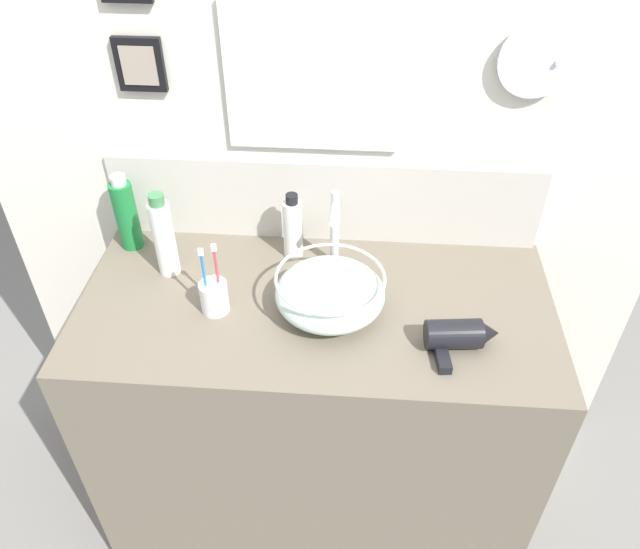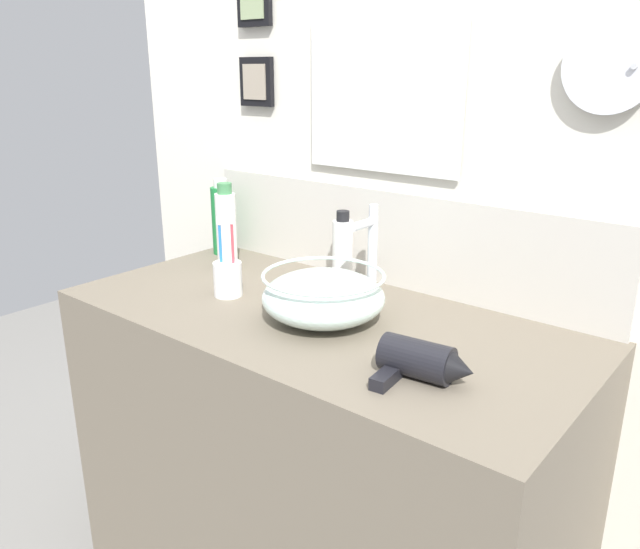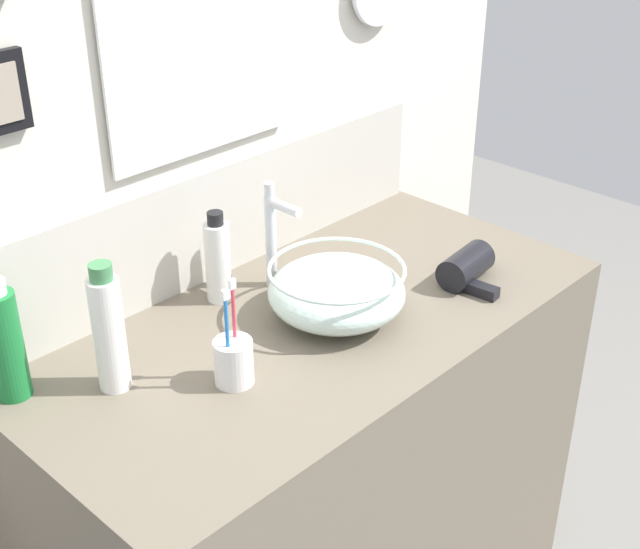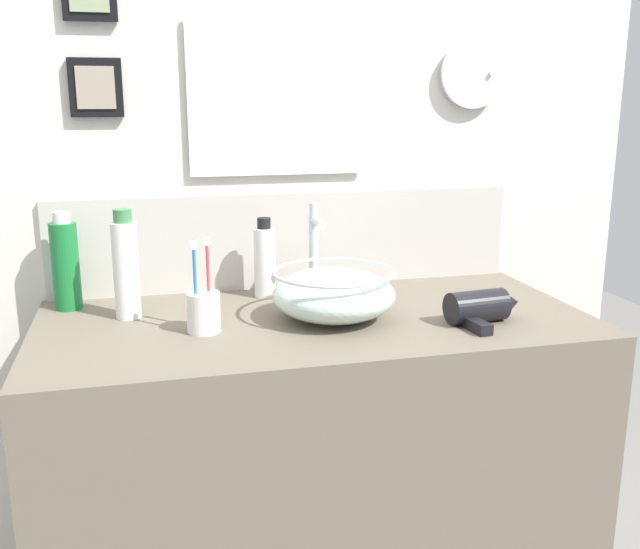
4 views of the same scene
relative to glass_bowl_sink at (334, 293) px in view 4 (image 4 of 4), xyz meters
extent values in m
cube|color=#6B6051|center=(-0.04, 0.02, -0.53)|extent=(1.24, 0.59, 0.93)
cube|color=silver|center=(-0.04, 0.35, 0.20)|extent=(1.93, 0.06, 2.38)
cube|color=beige|center=(-0.04, 0.31, 0.06)|extent=(1.21, 0.02, 0.25)
cube|color=white|center=(-0.06, 0.31, 0.42)|extent=(0.38, 0.01, 0.32)
cube|color=white|center=(-0.06, 0.31, 0.42)|extent=(0.44, 0.01, 0.38)
cylinder|color=silver|center=(0.46, 0.30, 0.49)|extent=(0.18, 0.01, 0.18)
cylinder|color=silver|center=(0.50, 0.31, 0.49)|extent=(0.01, 0.06, 0.01)
cube|color=black|center=(-0.49, 0.31, 0.45)|extent=(0.12, 0.02, 0.13)
cube|color=gray|center=(-0.49, 0.30, 0.45)|extent=(0.09, 0.01, 0.10)
ellipsoid|color=silver|center=(0.00, 0.00, 0.00)|extent=(0.28, 0.28, 0.11)
torus|color=silver|center=(0.00, 0.00, 0.05)|extent=(0.28, 0.28, 0.01)
torus|color=#B2B7BC|center=(0.00, 0.00, -0.06)|extent=(0.10, 0.10, 0.01)
cylinder|color=silver|center=(0.00, 0.19, 0.04)|extent=(0.02, 0.02, 0.21)
cylinder|color=silver|center=(0.00, 0.15, 0.14)|extent=(0.02, 0.09, 0.02)
cylinder|color=silver|center=(0.00, 0.19, 0.16)|extent=(0.02, 0.02, 0.03)
cylinder|color=black|center=(0.30, -0.10, -0.02)|extent=(0.14, 0.09, 0.07)
cone|color=black|center=(0.39, -0.09, -0.02)|extent=(0.05, 0.07, 0.06)
cube|color=black|center=(0.27, -0.15, -0.05)|extent=(0.04, 0.09, 0.02)
cylinder|color=white|center=(-0.29, -0.02, -0.02)|extent=(0.07, 0.07, 0.09)
cylinder|color=#D83F4C|center=(-0.28, -0.01, 0.04)|extent=(0.01, 0.01, 0.18)
cube|color=white|center=(-0.28, -0.01, 0.13)|extent=(0.01, 0.01, 0.02)
cylinder|color=blue|center=(-0.31, -0.03, 0.03)|extent=(0.01, 0.01, 0.18)
cube|color=white|center=(-0.31, -0.03, 0.13)|extent=(0.01, 0.01, 0.02)
cylinder|color=white|center=(-0.45, 0.12, 0.05)|extent=(0.06, 0.06, 0.22)
cylinder|color=#3F7F4C|center=(-0.45, 0.12, 0.17)|extent=(0.04, 0.04, 0.03)
cylinder|color=#197233|center=(-0.59, 0.23, 0.04)|extent=(0.06, 0.06, 0.21)
cylinder|color=silver|center=(-0.59, 0.23, 0.16)|extent=(0.04, 0.04, 0.03)
cylinder|color=white|center=(-0.12, 0.22, 0.03)|extent=(0.05, 0.05, 0.17)
cylinder|color=black|center=(-0.12, 0.22, 0.13)|extent=(0.03, 0.03, 0.03)
camera|label=1|loc=(0.06, -1.16, 1.04)|focal=35.00mm
camera|label=2|loc=(0.82, -1.02, 0.48)|focal=35.00mm
camera|label=3|loc=(-1.13, -1.04, 0.89)|focal=50.00mm
camera|label=4|loc=(-0.41, -1.48, 0.42)|focal=40.00mm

